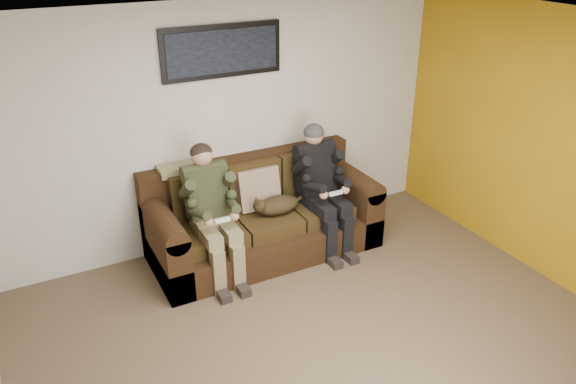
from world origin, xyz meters
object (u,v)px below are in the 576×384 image
sofa (261,218)px  framed_poster (222,51)px  cat (276,205)px  person_right (321,180)px  person_left (211,205)px

sofa → framed_poster: bearing=117.7°
sofa → cat: bearing=-61.5°
sofa → cat: size_ratio=3.65×
person_right → sofa: bearing=162.0°
cat → person_left: bearing=-178.2°
person_left → person_right: 1.24m
person_left → cat: bearing=1.8°
sofa → framed_poster: 1.78m
person_left → cat: person_left is taller
person_right → cat: (-0.52, 0.02, -0.18)m
sofa → person_right: size_ratio=1.79×
person_left → framed_poster: size_ratio=1.07×
sofa → cat: 0.29m
sofa → person_right: (0.62, -0.20, 0.39)m
person_right → framed_poster: (-0.82, 0.58, 1.33)m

